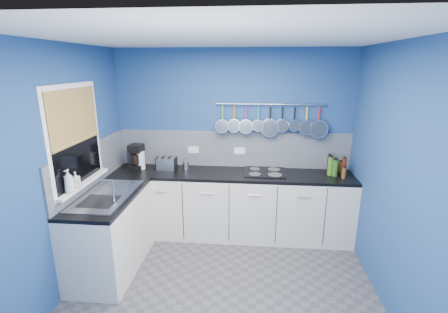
% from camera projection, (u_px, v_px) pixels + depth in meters
% --- Properties ---
extents(floor, '(3.20, 3.00, 0.02)m').
position_uv_depth(floor, '(222.00, 291.00, 3.39)').
color(floor, '#47474C').
rests_on(floor, ground).
extents(ceiling, '(3.20, 3.00, 0.02)m').
position_uv_depth(ceiling, '(222.00, 36.00, 2.70)').
color(ceiling, white).
rests_on(ceiling, ground).
extents(wall_back, '(3.20, 0.02, 2.50)m').
position_uv_depth(wall_back, '(233.00, 142.00, 4.49)').
color(wall_back, navy).
rests_on(wall_back, ground).
extents(wall_front, '(3.20, 0.02, 2.50)m').
position_uv_depth(wall_front, '(191.00, 281.00, 1.60)').
color(wall_front, navy).
rests_on(wall_front, ground).
extents(wall_left, '(0.02, 3.00, 2.50)m').
position_uv_depth(wall_left, '(60.00, 173.00, 3.19)').
color(wall_left, navy).
rests_on(wall_left, ground).
extents(wall_right, '(0.02, 3.00, 2.50)m').
position_uv_depth(wall_right, '(400.00, 184.00, 2.90)').
color(wall_right, navy).
rests_on(wall_right, ground).
extents(backsplash_back, '(3.20, 0.02, 0.50)m').
position_uv_depth(backsplash_back, '(233.00, 149.00, 4.50)').
color(backsplash_back, gray).
rests_on(backsplash_back, wall_back).
extents(backsplash_left, '(0.02, 1.80, 0.50)m').
position_uv_depth(backsplash_left, '(92.00, 165.00, 3.79)').
color(backsplash_left, gray).
rests_on(backsplash_left, wall_left).
extents(cabinet_run_back, '(3.20, 0.60, 0.86)m').
position_uv_depth(cabinet_run_back, '(231.00, 205.00, 4.42)').
color(cabinet_run_back, silver).
rests_on(cabinet_run_back, ground).
extents(worktop_back, '(3.20, 0.60, 0.04)m').
position_uv_depth(worktop_back, '(231.00, 174.00, 4.30)').
color(worktop_back, black).
rests_on(worktop_back, cabinet_run_back).
extents(cabinet_run_left, '(0.60, 1.20, 0.86)m').
position_uv_depth(cabinet_run_left, '(111.00, 234.00, 3.67)').
color(cabinet_run_left, silver).
rests_on(cabinet_run_left, ground).
extents(worktop_left, '(0.60, 1.20, 0.04)m').
position_uv_depth(worktop_left, '(107.00, 197.00, 3.55)').
color(worktop_left, black).
rests_on(worktop_left, cabinet_run_left).
extents(window_frame, '(0.01, 1.00, 1.10)m').
position_uv_depth(window_frame, '(76.00, 137.00, 3.39)').
color(window_frame, white).
rests_on(window_frame, wall_left).
extents(window_glass, '(0.01, 0.90, 1.00)m').
position_uv_depth(window_glass, '(76.00, 137.00, 3.39)').
color(window_glass, black).
rests_on(window_glass, wall_left).
extents(bamboo_blind, '(0.01, 0.90, 0.55)m').
position_uv_depth(bamboo_blind, '(74.00, 116.00, 3.33)').
color(bamboo_blind, '#B48D40').
rests_on(bamboo_blind, wall_left).
extents(window_sill, '(0.10, 0.98, 0.03)m').
position_uv_depth(window_sill, '(84.00, 183.00, 3.53)').
color(window_sill, white).
rests_on(window_sill, wall_left).
extents(sink_unit, '(0.50, 0.95, 0.01)m').
position_uv_depth(sink_unit, '(107.00, 195.00, 3.54)').
color(sink_unit, silver).
rests_on(sink_unit, worktop_left).
extents(mixer_tap, '(0.12, 0.08, 0.26)m').
position_uv_depth(mixer_tap, '(113.00, 191.00, 3.32)').
color(mixer_tap, silver).
rests_on(mixer_tap, worktop_left).
extents(socket_left, '(0.15, 0.01, 0.09)m').
position_uv_depth(socket_left, '(193.00, 150.00, 4.54)').
color(socket_left, white).
rests_on(socket_left, backsplash_back).
extents(socket_right, '(0.15, 0.01, 0.09)m').
position_uv_depth(socket_right, '(240.00, 151.00, 4.48)').
color(socket_right, white).
rests_on(socket_right, backsplash_back).
extents(pot_rail, '(1.45, 0.02, 0.02)m').
position_uv_depth(pot_rail, '(271.00, 104.00, 4.24)').
color(pot_rail, silver).
rests_on(pot_rail, wall_back).
extents(soap_bottle_a, '(0.10, 0.10, 0.24)m').
position_uv_depth(soap_bottle_a, '(69.00, 181.00, 3.20)').
color(soap_bottle_a, white).
rests_on(soap_bottle_a, window_sill).
extents(soap_bottle_b, '(0.10, 0.10, 0.17)m').
position_uv_depth(soap_bottle_b, '(76.00, 180.00, 3.33)').
color(soap_bottle_b, white).
rests_on(soap_bottle_b, window_sill).
extents(paper_towel, '(0.14, 0.14, 0.24)m').
position_uv_depth(paper_towel, '(141.00, 160.00, 4.43)').
color(paper_towel, white).
rests_on(paper_towel, worktop_back).
extents(coffee_maker, '(0.21, 0.22, 0.33)m').
position_uv_depth(coffee_maker, '(136.00, 157.00, 4.43)').
color(coffee_maker, black).
rests_on(coffee_maker, worktop_back).
extents(toaster, '(0.26, 0.15, 0.16)m').
position_uv_depth(toaster, '(167.00, 164.00, 4.41)').
color(toaster, silver).
rests_on(toaster, worktop_back).
extents(canister, '(0.10, 0.10, 0.12)m').
position_uv_depth(canister, '(186.00, 165.00, 4.40)').
color(canister, silver).
rests_on(canister, worktop_back).
extents(hob, '(0.53, 0.47, 0.01)m').
position_uv_depth(hob, '(265.00, 172.00, 4.30)').
color(hob, black).
rests_on(hob, worktop_back).
extents(pan_0, '(0.19, 0.13, 0.38)m').
position_uv_depth(pan_0, '(223.00, 118.00, 4.34)').
color(pan_0, silver).
rests_on(pan_0, pot_rail).
extents(pan_1, '(0.18, 0.09, 0.37)m').
position_uv_depth(pan_1, '(234.00, 118.00, 4.33)').
color(pan_1, silver).
rests_on(pan_1, pot_rail).
extents(pan_2, '(0.20, 0.10, 0.39)m').
position_uv_depth(pan_2, '(246.00, 119.00, 4.32)').
color(pan_2, silver).
rests_on(pan_2, pot_rail).
extents(pan_3, '(0.16, 0.11, 0.35)m').
position_uv_depth(pan_3, '(258.00, 118.00, 4.30)').
color(pan_3, silver).
rests_on(pan_3, pot_rail).
extents(pan_4, '(0.24, 0.07, 0.43)m').
position_uv_depth(pan_4, '(270.00, 121.00, 4.29)').
color(pan_4, silver).
rests_on(pan_4, pot_rail).
extents(pan_5, '(0.18, 0.07, 0.37)m').
position_uv_depth(pan_5, '(282.00, 118.00, 4.27)').
color(pan_5, silver).
rests_on(pan_5, pot_rail).
extents(pan_6, '(0.16, 0.07, 0.35)m').
position_uv_depth(pan_6, '(294.00, 118.00, 4.25)').
color(pan_6, silver).
rests_on(pan_6, pot_rail).
extents(pan_7, '(0.20, 0.08, 0.39)m').
position_uv_depth(pan_7, '(307.00, 120.00, 4.25)').
color(pan_7, silver).
rests_on(pan_7, pot_rail).
extents(pan_8, '(0.24, 0.09, 0.43)m').
position_uv_depth(pan_8, '(319.00, 121.00, 4.24)').
color(pan_8, silver).
rests_on(pan_8, pot_rail).
extents(condiment_0, '(0.06, 0.06, 0.15)m').
position_uv_depth(condiment_0, '(340.00, 167.00, 4.27)').
color(condiment_0, brown).
rests_on(condiment_0, worktop_back).
extents(condiment_1, '(0.06, 0.06, 0.19)m').
position_uv_depth(condiment_1, '(334.00, 166.00, 4.25)').
color(condiment_1, black).
rests_on(condiment_1, worktop_back).
extents(condiment_2, '(0.05, 0.05, 0.24)m').
position_uv_depth(condiment_2, '(329.00, 164.00, 4.26)').
color(condiment_2, black).
rests_on(condiment_2, worktop_back).
extents(condiment_3, '(0.05, 0.05, 0.24)m').
position_uv_depth(condiment_3, '(344.00, 167.00, 4.14)').
color(condiment_3, '#4C190C').
rests_on(condiment_3, worktop_back).
extents(condiment_4, '(0.07, 0.07, 0.21)m').
position_uv_depth(condiment_4, '(335.00, 168.00, 4.14)').
color(condiment_4, '#265919').
rests_on(condiment_4, worktop_back).
extents(condiment_5, '(0.07, 0.07, 0.24)m').
position_uv_depth(condiment_5, '(330.00, 166.00, 4.17)').
color(condiment_5, '#3F721E').
rests_on(condiment_5, worktop_back).
extents(condiment_6, '(0.05, 0.05, 0.14)m').
position_uv_depth(condiment_6, '(344.00, 173.00, 4.07)').
color(condiment_6, brown).
rests_on(condiment_6, worktop_back).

